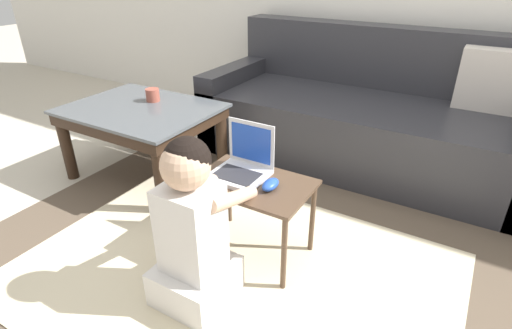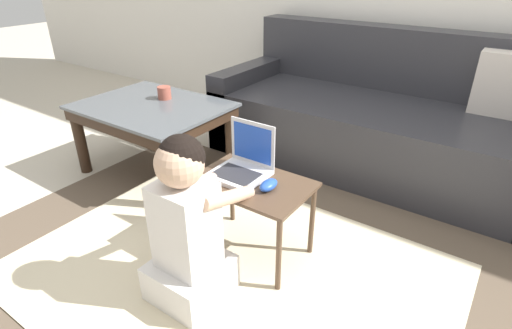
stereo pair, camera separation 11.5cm
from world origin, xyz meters
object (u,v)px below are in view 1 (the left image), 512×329
laptop (242,167)px  computer_mouse (270,185)px  cup_on_table (153,95)px  couch (367,117)px  coffee_table (142,118)px  laptop_desk (253,192)px  person_seated (193,230)px

laptop → computer_mouse: bearing=-14.4°
computer_mouse → cup_on_table: size_ratio=1.23×
couch → computer_mouse: couch is taller
couch → cup_on_table: 1.42m
coffee_table → laptop_desk: bearing=-18.2°
laptop_desk → laptop: size_ratio=2.17×
laptop_desk → person_seated: (-0.05, -0.36, 0.00)m
person_seated → couch: bearing=83.3°
laptop_desk → person_seated: size_ratio=0.71×
laptop → computer_mouse: laptop is taller
computer_mouse → person_seated: (-0.15, -0.35, -0.07)m
laptop_desk → coffee_table: bearing=161.8°
person_seated → coffee_table: bearing=143.8°
coffee_table → laptop: size_ratio=3.73×
laptop_desk → laptop: (-0.08, 0.03, 0.09)m
coffee_table → person_seated: person_seated is taller
coffee_table → cup_on_table: (-0.02, 0.13, 0.11)m
laptop_desk → cup_on_table: size_ratio=6.10×
laptop_desk → laptop: 0.12m
person_seated → cup_on_table: (-0.95, 0.81, 0.16)m
couch → laptop: (-0.21, -1.25, 0.13)m
laptop_desk → person_seated: 0.36m
computer_mouse → couch: bearing=88.1°
couch → laptop: size_ratio=8.91×
coffee_table → laptop_desk: coffee_table is taller
laptop_desk → computer_mouse: bearing=-7.6°
laptop_desk → computer_mouse: computer_mouse is taller
computer_mouse → cup_on_table: (-1.10, 0.47, 0.09)m
laptop_desk → computer_mouse: size_ratio=4.94×
person_seated → computer_mouse: bearing=66.8°
cup_on_table → coffee_table: bearing=-83.3°
coffee_table → cup_on_table: size_ratio=10.48×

